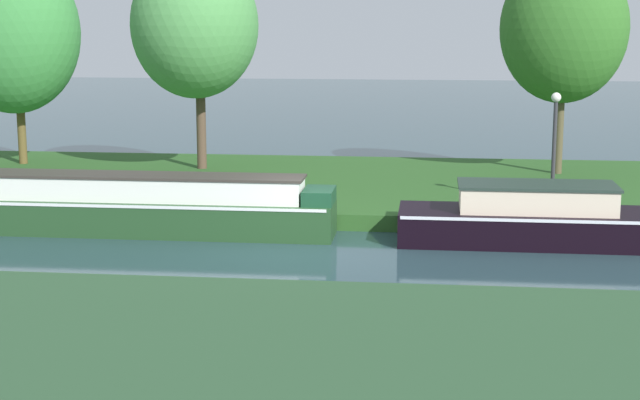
{
  "coord_description": "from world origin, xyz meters",
  "views": [
    {
      "loc": [
        2.67,
        -20.97,
        5.08
      ],
      "look_at": [
        0.11,
        1.2,
        0.9
      ],
      "focal_mm": 55.07,
      "sensor_mm": 36.0,
      "label": 1
    }
  ],
  "objects": [
    {
      "name": "ground_plane",
      "position": [
        0.0,
        0.0,
        0.0
      ],
      "size": [
        120.0,
        120.0,
        0.0
      ],
      "primitive_type": "plane",
      "color": "#264046"
    },
    {
      "name": "riverbank_far",
      "position": [
        0.0,
        7.0,
        0.2
      ],
      "size": [
        72.0,
        10.0,
        0.4
      ],
      "primitive_type": "cube",
      "color": "#2A5522",
      "rests_on": "ground_plane"
    },
    {
      "name": "riverbank_near",
      "position": [
        0.0,
        -9.0,
        0.2
      ],
      "size": [
        72.0,
        10.0,
        0.4
      ],
      "primitive_type": "cube",
      "color": "#2A4C2E",
      "rests_on": "ground_plane"
    },
    {
      "name": "forest_barge",
      "position": [
        -4.35,
        1.2,
        0.64
      ],
      "size": [
        9.95,
        1.43,
        1.43
      ],
      "color": "#224423",
      "rests_on": "ground_plane"
    },
    {
      "name": "black_narrowboat",
      "position": [
        4.83,
        1.2,
        0.58
      ],
      "size": [
        5.63,
        1.9,
        1.38
      ],
      "color": "black",
      "rests_on": "ground_plane"
    },
    {
      "name": "willow_tree_left",
      "position": [
        -10.49,
        8.81,
        4.6
      ],
      "size": [
        4.29,
        3.77,
        6.76
      ],
      "color": "brown",
      "rests_on": "riverbank_far"
    },
    {
      "name": "willow_tree_centre",
      "position": [
        -4.5,
        8.29,
        4.82
      ],
      "size": [
        3.8,
        4.34,
        6.63
      ],
      "color": "brown",
      "rests_on": "riverbank_far"
    },
    {
      "name": "willow_tree_right",
      "position": [
        6.46,
        9.03,
        4.73
      ],
      "size": [
        3.76,
        3.27,
        6.55
      ],
      "color": "brown",
      "rests_on": "riverbank_far"
    },
    {
      "name": "lamp_post",
      "position": [
        5.66,
        3.54,
        2.2
      ],
      "size": [
        0.24,
        0.24,
        2.86
      ],
      "color": "#333338",
      "rests_on": "riverbank_far"
    },
    {
      "name": "mooring_post_near",
      "position": [
        -7.1,
        2.72,
        0.75
      ],
      "size": [
        0.16,
        0.16,
        0.69
      ],
      "primitive_type": "cylinder",
      "color": "#4F3C20",
      "rests_on": "riverbank_far"
    }
  ]
}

